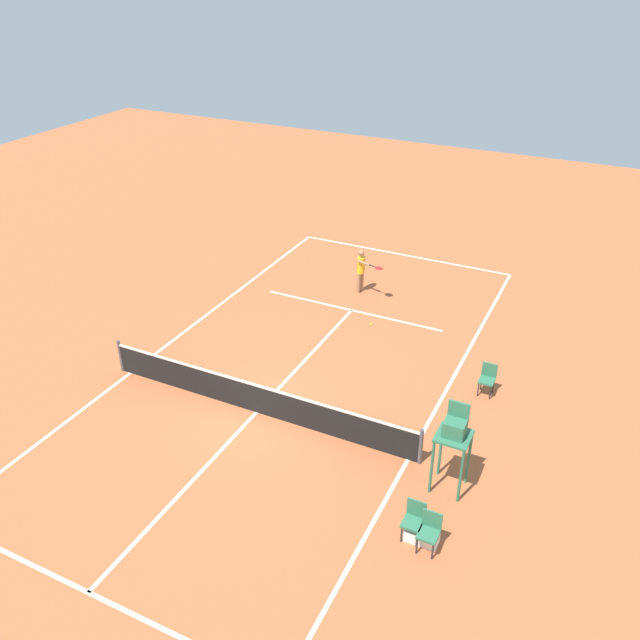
{
  "coord_description": "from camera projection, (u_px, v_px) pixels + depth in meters",
  "views": [
    {
      "loc": [
        -8.23,
        12.74,
        11.52
      ],
      "look_at": [
        0.09,
        -4.27,
        0.8
      ],
      "focal_mm": 37.34,
      "sensor_mm": 36.0,
      "label": 1
    }
  ],
  "objects": [
    {
      "name": "courtside_chair_near",
      "position": [
        414.0,
        519.0,
        14.58
      ],
      "size": [
        0.44,
        0.46,
        0.95
      ],
      "color": "#262626",
      "rests_on": "ground"
    },
    {
      "name": "courtside_chair_mid",
      "position": [
        488.0,
        378.0,
        19.32
      ],
      "size": [
        0.44,
        0.46,
        0.95
      ],
      "color": "#262626",
      "rests_on": "ground"
    },
    {
      "name": "player_serving",
      "position": [
        362.0,
        268.0,
        24.74
      ],
      "size": [
        1.22,
        0.85,
        1.72
      ],
      "rotation": [
        0.0,
        0.0,
        1.29
      ],
      "color": "#9E704C",
      "rests_on": "ground"
    },
    {
      "name": "courtside_chair_far",
      "position": [
        429.0,
        530.0,
        14.3
      ],
      "size": [
        0.44,
        0.46,
        0.95
      ],
      "color": "#262626",
      "rests_on": "ground"
    },
    {
      "name": "umpire_chair",
      "position": [
        454.0,
        435.0,
        15.42
      ],
      "size": [
        0.8,
        0.8,
        2.41
      ],
      "color": "#2D6B4C",
      "rests_on": "ground"
    },
    {
      "name": "tennis_ball",
      "position": [
        371.0,
        324.0,
        23.06
      ],
      "size": [
        0.07,
        0.07,
        0.07
      ],
      "primitive_type": "sphere",
      "color": "#CCE033",
      "rests_on": "ground"
    },
    {
      "name": "equipment_bag",
      "position": [
        421.0,
        537.0,
        14.64
      ],
      "size": [
        0.76,
        0.32,
        0.3
      ],
      "primitive_type": "cube",
      "color": "white",
      "rests_on": "ground"
    },
    {
      "name": "court_lines",
      "position": [
        257.0,
        412.0,
        18.78
      ],
      "size": [
        9.13,
        24.41,
        0.01
      ],
      "color": "white",
      "rests_on": "ground"
    },
    {
      "name": "tennis_net",
      "position": [
        256.0,
        398.0,
        18.54
      ],
      "size": [
        9.73,
        0.1,
        1.07
      ],
      "color": "#4C4C51",
      "rests_on": "ground"
    },
    {
      "name": "ground_plane",
      "position": [
        257.0,
        412.0,
        18.78
      ],
      "size": [
        60.0,
        60.0,
        0.0
      ],
      "primitive_type": "plane",
      "color": "#AD5933"
    }
  ]
}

